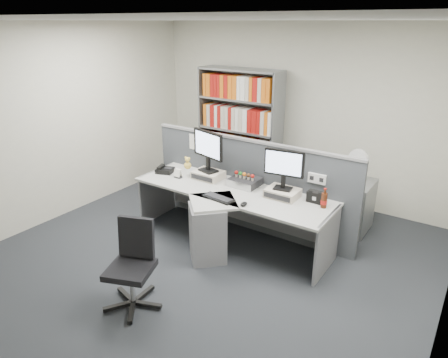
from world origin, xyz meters
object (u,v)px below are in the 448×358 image
Objects in this scene: monitor_left at (208,148)px; monitor_right at (284,166)px; keyboard at (218,198)px; desk_phone at (165,170)px; cola_bottle at (324,200)px; shelving_unit at (239,132)px; desk at (222,215)px; desk_calendar at (178,174)px; speaker at (316,197)px; mouse at (244,204)px; desk_fan at (358,162)px; office_chair at (133,262)px; desktop_pc at (245,182)px; filing_cabinet at (353,206)px.

monitor_left is 1.10m from monitor_right.
keyboard is (0.50, -0.48, -0.42)m from monitor_left.
monitor_right reaches higher than desk_phone.
monitor_left is at bearing 13.85° from desk_phone.
cola_bottle is 2.53m from shelving_unit.
shelving_unit reaches higher than desk.
speaker reaches higher than desk_calendar.
monitor_right is at bearing 61.51° from mouse.
cola_bottle is (1.97, 0.20, 0.04)m from desk_calendar.
monitor_right is 1.17m from desk_fan.
desk_calendar reaches higher than desk_phone.
monitor_left is at bearing 179.99° from monitor_right.
speaker is at bearing 145.80° from cola_bottle.
office_chair is at bearing -96.99° from keyboard.
desk_fan is (1.20, 1.40, 0.53)m from desk.
monitor_right is at bearing 178.91° from cola_bottle.
desktop_pc is 0.55m from keyboard.
shelving_unit reaches higher than speaker.
desktop_pc is at bearing 176.25° from cola_bottle.
shelving_unit reaches higher than mouse.
desk_calendar is 0.27× the size of desk_fan.
monitor_right is 1.78m from desk_phone.
keyboard is at bearing -76.12° from desk.
filing_cabinet is at bearing 60.79° from mouse.
mouse is 0.15× the size of filing_cabinet.
speaker is 2.18m from office_chair.
desk_phone is at bearing -166.15° from monitor_left.
keyboard is 1.77× the size of cola_bottle.
desk is 5.34× the size of monitor_right.
monitor_left is at bearing -177.01° from speaker.
desk_calendar is at bearing -171.88° from monitor_right.
desk_calendar is 2.38m from desk_fan.
shelving_unit reaches higher than monitor_left.
cola_bottle reaches higher than filing_cabinet.
keyboard is at bearing -150.43° from speaker.
keyboard reaches higher than desk.
desk is 0.98m from monitor_right.
monitor_left reaches higher than office_chair.
filing_cabinet is (1.18, 1.50, -0.38)m from keyboard.
office_chair reaches higher than desk_phone.
mouse is at bearing -118.49° from monitor_right.
monitor_right is at bearing -6.20° from desktop_pc.
monitor_right is 1.07× the size of desk_fan.
shelving_unit is at bearing 124.36° from desktop_pc.
desk_calendar reaches higher than keyboard.
office_chair is at bearing -76.53° from shelving_unit.
cola_bottle reaches higher than desk_calendar.
cola_bottle is (2.26, 0.15, 0.05)m from desk_phone.
office_chair is (-0.75, -1.75, -0.64)m from monitor_right.
desk_fan is (1.14, 0.95, 0.22)m from desktop_pc.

